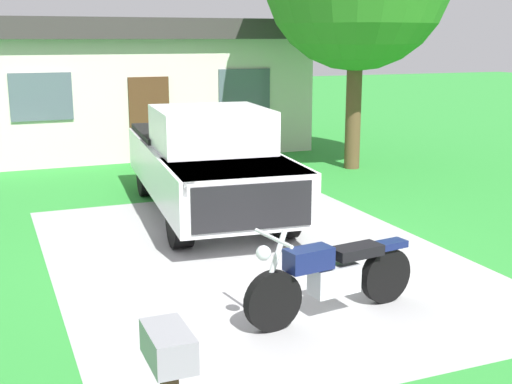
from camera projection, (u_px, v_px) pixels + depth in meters
ground_plane at (254, 258)px, 9.47m from camera, size 80.00×80.00×0.00m
driveway_pad at (254, 257)px, 9.47m from camera, size 5.51×7.55×0.01m
motorcycle at (331, 276)px, 7.40m from camera, size 2.20×0.70×1.09m
pickup_truck at (206, 160)px, 11.69m from camera, size 2.50×5.77×1.90m
mailbox at (169, 371)px, 4.25m from camera, size 0.26×0.48×1.26m
neighbor_house at (127, 83)px, 18.62m from camera, size 9.60×5.60×3.50m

